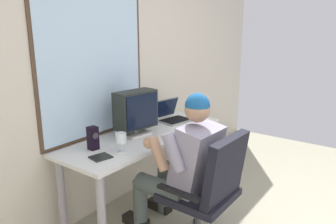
% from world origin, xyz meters
% --- Properties ---
extents(wall_rear, '(5.60, 0.08, 2.52)m').
position_xyz_m(wall_rear, '(-0.01, 2.18, 1.27)').
color(wall_rear, beige).
rests_on(wall_rear, ground).
extents(desk, '(1.69, 0.60, 0.73)m').
position_xyz_m(desk, '(0.02, 1.82, 0.62)').
color(desk, gray).
rests_on(desk, ground).
extents(office_chair, '(0.60, 0.56, 0.93)m').
position_xyz_m(office_chair, '(-0.14, 1.05, 0.52)').
color(office_chair, black).
rests_on(office_chair, ground).
extents(person_seated, '(0.54, 0.79, 1.21)m').
position_xyz_m(person_seated, '(-0.14, 1.31, 0.62)').
color(person_seated, '#46504E').
rests_on(person_seated, ground).
extents(crt_monitor, '(0.41, 0.23, 0.40)m').
position_xyz_m(crt_monitor, '(-0.05, 1.87, 0.96)').
color(crt_monitor, beige).
rests_on(crt_monitor, desk).
extents(laptop, '(0.37, 0.36, 0.22)m').
position_xyz_m(laptop, '(0.53, 1.90, 0.79)').
color(laptop, gray).
rests_on(laptop, desk).
extents(wine_glass, '(0.09, 0.09, 0.15)m').
position_xyz_m(wine_glass, '(-0.43, 1.68, 0.84)').
color(wine_glass, silver).
rests_on(wine_glass, desk).
extents(desk_speaker, '(0.08, 0.08, 0.19)m').
position_xyz_m(desk_speaker, '(-0.52, 1.90, 0.82)').
color(desk_speaker, black).
rests_on(desk_speaker, desk).
extents(cd_case, '(0.16, 0.15, 0.01)m').
position_xyz_m(cd_case, '(-0.61, 1.72, 0.74)').
color(cd_case, black).
rests_on(cd_case, desk).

